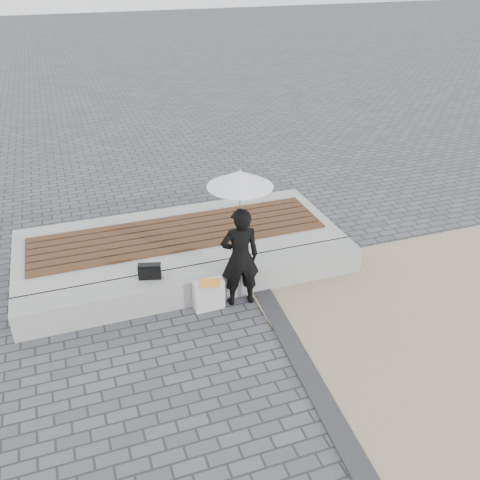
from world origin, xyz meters
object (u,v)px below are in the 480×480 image
Objects in this scene: woman at (240,257)px; handbag at (150,271)px; canvas_tote at (209,295)px; parasol at (240,179)px; seating_ledge at (199,284)px.

woman reaches higher than handbag.
handbag is 0.87m from canvas_tote.
parasol is 1.72m from canvas_tote.
handbag is at bearing -13.68° from woman.
canvas_tote is at bearing 179.23° from parasol.
handbag is 0.71× the size of canvas_tote.
parasol is (-0.00, 0.00, 1.14)m from woman.
handbag is at bearing 160.61° from parasol.
woman is at bearing -4.25° from handbag.
woman is at bearing -2.34° from canvas_tote.
woman is at bearing -33.49° from seating_ledge.
woman is 1.26m from handbag.
handbag is (-1.17, 0.41, -1.36)m from parasol.
parasol is (0.50, -0.33, 1.67)m from seating_ledge.
parasol is at bearing -33.49° from seating_ledge.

